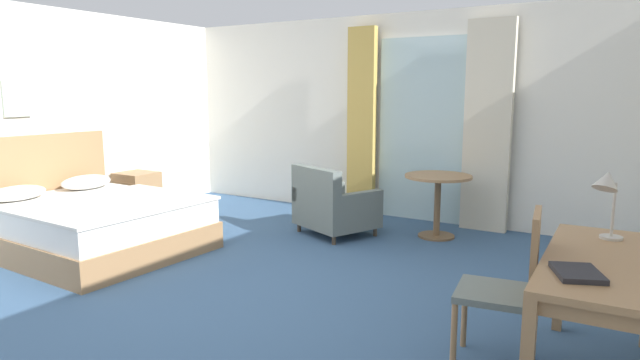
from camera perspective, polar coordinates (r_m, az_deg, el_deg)
The scene contains 14 objects.
ground at distance 4.55m, azimuth -10.54°, elevation -12.21°, with size 6.80×7.16×0.10m, color #38567A.
wall_back at distance 7.06m, azimuth 7.45°, elevation 6.60°, with size 6.40×0.12×2.55m, color white.
balcony_glass_door at distance 6.82m, azimuth 10.80°, elevation 5.12°, with size 1.16×0.02×2.25m, color silver.
curtain_panel_left at distance 7.04m, azimuth 4.39°, elevation 6.02°, with size 0.37×0.10×2.40m, color tan.
curtain_panel_right at distance 6.48m, azimuth 17.18°, elevation 5.33°, with size 0.53×0.10×2.40m, color beige.
bed at distance 6.00m, azimuth -22.92°, elevation -4.07°, with size 2.08×1.71×1.13m.
nightstand at distance 7.49m, azimuth -18.61°, elevation -1.35°, with size 0.46×0.45×0.56m.
writing_desk at distance 3.31m, azimuth 27.50°, elevation -8.79°, with size 0.62×1.43×0.73m.
desk_chair at distance 3.34m, azimuth 19.43°, elevation -10.11°, with size 0.48×0.48×0.95m.
desk_lamp at distance 3.54m, azimuth 27.94°, elevation -0.75°, with size 0.19×0.29×0.46m.
closed_book at distance 2.93m, azimuth 25.40°, elevation -8.80°, with size 0.20×0.27×0.03m, color #232328.
armchair_by_window at distance 6.10m, azimuth 1.35°, elevation -2.83°, with size 0.99×0.95×0.78m.
round_cafe_table at distance 6.10m, azimuth 12.26°, elevation -1.12°, with size 0.73×0.73×0.70m.
framed_picture at distance 6.81m, azimuth -29.28°, elevation 7.45°, with size 0.03×0.30×0.39m.
Camera 1 is at (2.85, -3.13, 1.62)m, focal length 30.49 mm.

